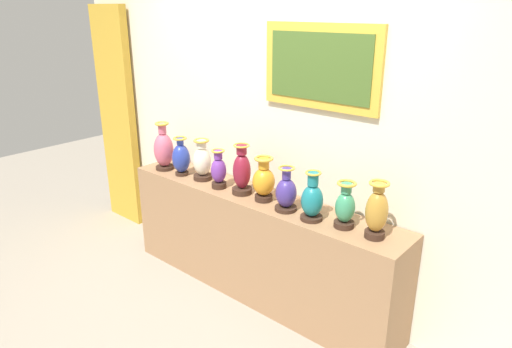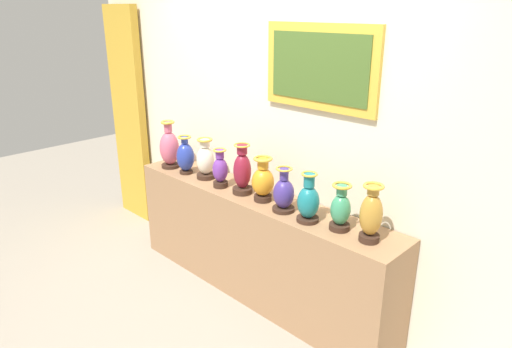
# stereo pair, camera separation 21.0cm
# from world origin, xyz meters

# --- Properties ---
(ground_plane) EXTENTS (10.68, 10.68, 0.00)m
(ground_plane) POSITION_xyz_m (0.00, 0.00, 0.00)
(ground_plane) COLOR gray
(display_shelf) EXTENTS (2.45, 0.41, 0.85)m
(display_shelf) POSITION_xyz_m (0.00, 0.00, 0.42)
(display_shelf) COLOR #99704C
(display_shelf) RESTS_ON ground_plane
(back_wall) EXTENTS (4.68, 0.14, 2.81)m
(back_wall) POSITION_xyz_m (0.01, 0.27, 1.41)
(back_wall) COLOR beige
(back_wall) RESTS_ON ground_plane
(curtain_gold) EXTENTS (0.52, 0.08, 2.23)m
(curtain_gold) POSITION_xyz_m (-2.02, 0.15, 1.12)
(curtain_gold) COLOR gold
(curtain_gold) RESTS_ON ground_plane
(vase_rose) EXTENTS (0.17, 0.17, 0.42)m
(vase_rose) POSITION_xyz_m (-1.01, -0.06, 1.03)
(vase_rose) COLOR #382319
(vase_rose) RESTS_ON display_shelf
(vase_cobalt) EXTENTS (0.15, 0.15, 0.33)m
(vase_cobalt) POSITION_xyz_m (-0.78, -0.06, 1.00)
(vase_cobalt) COLOR #382319
(vase_cobalt) RESTS_ON display_shelf
(vase_ivory) EXTENTS (0.16, 0.16, 0.34)m
(vase_ivory) POSITION_xyz_m (-0.57, -0.02, 1.00)
(vase_ivory) COLOR #382319
(vase_ivory) RESTS_ON display_shelf
(vase_violet) EXTENTS (0.12, 0.12, 0.31)m
(vase_violet) POSITION_xyz_m (-0.33, -0.07, 0.99)
(vase_violet) COLOR #382319
(vase_violet) RESTS_ON display_shelf
(vase_burgundy) EXTENTS (0.15, 0.15, 0.39)m
(vase_burgundy) POSITION_xyz_m (-0.11, -0.04, 1.02)
(vase_burgundy) COLOR #382319
(vase_burgundy) RESTS_ON display_shelf
(vase_amber) EXTENTS (0.17, 0.17, 0.34)m
(vase_amber) POSITION_xyz_m (0.10, -0.03, 1.00)
(vase_amber) COLOR #382319
(vase_amber) RESTS_ON display_shelf
(vase_indigo) EXTENTS (0.16, 0.16, 0.32)m
(vase_indigo) POSITION_xyz_m (0.33, -0.06, 0.98)
(vase_indigo) COLOR #382319
(vase_indigo) RESTS_ON display_shelf
(vase_teal) EXTENTS (0.15, 0.15, 0.34)m
(vase_teal) POSITION_xyz_m (0.56, -0.07, 0.99)
(vase_teal) COLOR #382319
(vase_teal) RESTS_ON display_shelf
(vase_jade) EXTENTS (0.13, 0.13, 0.31)m
(vase_jade) POSITION_xyz_m (0.78, -0.03, 0.99)
(vase_jade) COLOR #382319
(vase_jade) RESTS_ON display_shelf
(vase_ochre) EXTENTS (0.14, 0.14, 0.37)m
(vase_ochre) POSITION_xyz_m (1.00, -0.03, 1.03)
(vase_ochre) COLOR #382319
(vase_ochre) RESTS_ON display_shelf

